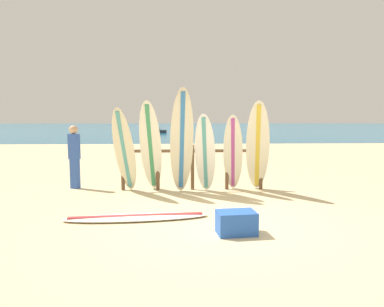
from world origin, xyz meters
name	(u,v)px	position (x,y,z in m)	size (l,w,h in m)	color
ground_plane	(222,223)	(0.00, 0.00, 0.00)	(120.00, 120.00, 0.00)	#D3BC8C
ocean_water	(182,127)	(0.00, 58.00, 0.00)	(120.00, 80.00, 0.01)	#196B93
surfboard_rack	(192,162)	(-0.41, 2.80, 0.71)	(3.59, 0.09, 1.13)	brown
surfboard_leaning_far_left	(124,151)	(-2.05, 2.46, 1.03)	(0.67, 0.99, 2.06)	beige
surfboard_leaning_left	(151,147)	(-1.43, 2.52, 1.11)	(0.60, 1.06, 2.22)	white
surfboard_leaning_center_left	(182,141)	(-0.68, 2.35, 1.26)	(0.62, 0.74, 2.51)	beige
surfboard_leaning_center	(205,153)	(-0.12, 2.40, 0.96)	(0.63, 0.80, 1.92)	white
surfboard_leaning_center_right	(233,153)	(0.57, 2.54, 0.95)	(0.62, 0.90, 1.90)	silver
surfboard_leaning_right	(258,147)	(1.15, 2.43, 1.11)	(0.77, 1.16, 2.21)	silver
surfboard_lying_on_sand	(136,217)	(-1.52, 0.28, 0.04)	(2.63, 0.77, 0.08)	white
beachgoer_standing	(74,154)	(-3.41, 3.07, 0.89)	(0.30, 0.25, 1.62)	#3359B2
small_boat_offshore	(156,131)	(-3.27, 34.44, 0.26)	(2.35, 1.29, 0.71)	#333842
cooler_box	(236,223)	(0.14, -0.59, 0.18)	(0.60, 0.40, 0.36)	blue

